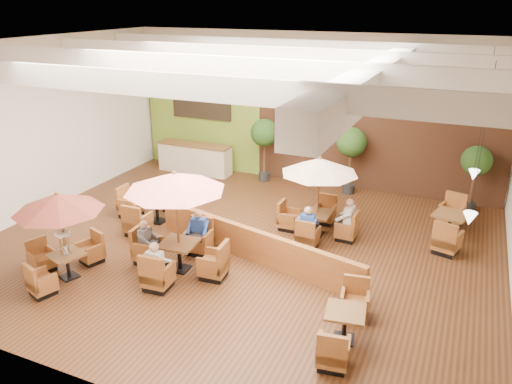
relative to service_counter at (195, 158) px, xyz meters
The scene contains 17 objects.
room 6.78m from the service_counter, 39.88° to the right, with size 14.04×14.00×5.52m.
service_counter is the anchor object (origin of this frame).
booth_divider 7.68m from the service_counter, 48.21° to the right, with size 6.57×0.18×0.91m, color brown.
table_0 8.55m from the service_counter, 82.04° to the right, with size 2.26×2.39×2.33m.
table_1 7.90m from the service_counter, 62.72° to the right, with size 2.67×2.67×2.70m.
table_2 7.21m from the service_counter, 29.63° to the right, with size 2.35×2.35×2.43m.
table_3 4.78m from the service_counter, 76.99° to the right, with size 1.80×2.67×1.57m.
table_4 11.46m from the service_counter, 44.47° to the right, with size 0.90×2.42×0.88m.
table_5 10.05m from the service_counter, 12.82° to the right, with size 1.08×2.77×0.99m.
topiary_0 3.19m from the service_counter, ahead, with size 1.04×1.04×2.41m.
topiary_1 6.35m from the service_counter, ahead, with size 1.04×1.04×2.41m.
topiary_2 10.34m from the service_counter, ahead, with size 0.95×0.95×2.22m.
diner_0 8.70m from the service_counter, 65.71° to the right, with size 0.39×0.31×0.80m.
diner_1 6.94m from the service_counter, 58.98° to the right, with size 0.43×0.37×0.80m.
diner_2 7.40m from the service_counter, 69.54° to the right, with size 0.31×0.38×0.74m.
diner_3 7.61m from the service_counter, 35.43° to the right, with size 0.40×0.33×0.79m.
diner_4 7.91m from the service_counter, 26.47° to the right, with size 0.33×0.41×0.83m.
Camera 1 is at (5.53, -11.42, 6.56)m, focal length 35.00 mm.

